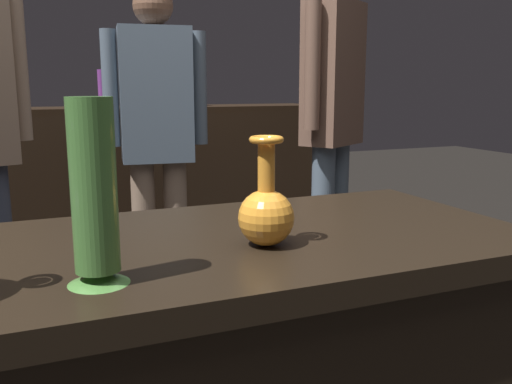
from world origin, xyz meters
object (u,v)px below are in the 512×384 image
at_px(shelf_vase_left, 0,95).
at_px(shelf_vase_right, 190,89).
at_px(vase_centerpiece, 266,211).
at_px(shelf_vase_center, 103,89).
at_px(visitor_near_right, 332,110).
at_px(vase_left_accent, 94,198).
at_px(visitor_center_back, 157,131).

xyz_separation_m(shelf_vase_left, shelf_vase_right, (1.04, 0.04, 0.03)).
bearing_deg(vase_centerpiece, shelf_vase_center, 90.21).
bearing_deg(visitor_near_right, vase_left_accent, 16.20).
xyz_separation_m(vase_centerpiece, shelf_vase_left, (-0.53, 2.26, 0.19)).
bearing_deg(shelf_vase_left, shelf_vase_right, 1.96).
height_order(shelf_vase_center, visitor_center_back, visitor_center_back).
xyz_separation_m(shelf_vase_right, shelf_vase_center, (-0.52, -0.09, 0.00)).
xyz_separation_m(vase_centerpiece, visitor_center_back, (0.14, 1.57, 0.04)).
relative_size(vase_centerpiece, shelf_vase_center, 1.05).
distance_m(shelf_vase_left, visitor_near_right, 1.73).
relative_size(vase_left_accent, visitor_near_right, 0.17).
bearing_deg(visitor_center_back, shelf_vase_right, -109.79).
xyz_separation_m(shelf_vase_left, visitor_near_right, (1.46, -0.92, -0.07)).
height_order(shelf_vase_right, shelf_vase_center, shelf_vase_center).
height_order(vase_centerpiece, shelf_vase_left, shelf_vase_left).
height_order(shelf_vase_left, visitor_near_right, visitor_near_right).
bearing_deg(visitor_center_back, shelf_vase_left, -38.64).
bearing_deg(visitor_near_right, visitor_center_back, -48.56).
distance_m(vase_left_accent, visitor_near_right, 1.91).
xyz_separation_m(vase_centerpiece, shelf_vase_center, (-0.01, 2.20, 0.22)).
relative_size(shelf_vase_center, visitor_center_back, 0.13).
bearing_deg(vase_centerpiece, shelf_vase_right, 77.42).
relative_size(vase_left_accent, shelf_vase_center, 1.43).
relative_size(vase_left_accent, shelf_vase_right, 1.62).
xyz_separation_m(vase_left_accent, shelf_vase_left, (-0.20, 2.35, 0.12)).
relative_size(shelf_vase_left, visitor_center_back, 0.08).
bearing_deg(shelf_vase_right, visitor_center_back, -117.06).
height_order(visitor_near_right, visitor_center_back, visitor_near_right).
xyz_separation_m(shelf_vase_right, visitor_near_right, (0.42, -0.96, -0.09)).
distance_m(shelf_vase_center, visitor_near_right, 1.28).
bearing_deg(visitor_center_back, visitor_near_right, 171.05).
distance_m(vase_centerpiece, shelf_vase_right, 2.36).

